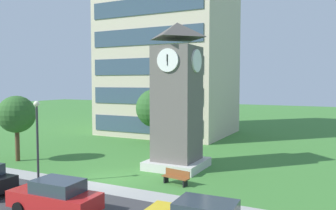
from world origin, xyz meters
name	(u,v)px	position (x,y,z in m)	size (l,w,h in m)	color
ground_plane	(113,179)	(0.00, 0.00, 0.00)	(160.00, 160.00, 0.00)	#3D7A33
kerb_strip	(94,187)	(0.00, -1.85, 0.00)	(120.00, 1.60, 0.01)	#9E9E99
office_building	(169,29)	(-5.93, 19.95, 12.80)	(14.62, 11.61, 25.60)	beige
clock_tower	(177,104)	(2.48, 4.52, 4.70)	(3.92, 3.92, 10.52)	#605B56
park_bench	(176,177)	(4.18, 0.79, 0.46)	(1.86, 0.80, 0.88)	brown
street_lamp	(37,132)	(-3.44, -2.94, 3.24)	(0.36, 0.36, 5.13)	#333338
tree_by_building	(155,108)	(-4.25, 13.41, 3.56)	(4.03, 4.03, 5.59)	#513823
tree_near_tower	(17,115)	(-9.82, 0.83, 3.72)	(2.94, 2.94, 5.21)	#513823
parked_car_red	(55,197)	(1.15, -6.12, 0.86)	(4.54, 2.07, 1.69)	red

